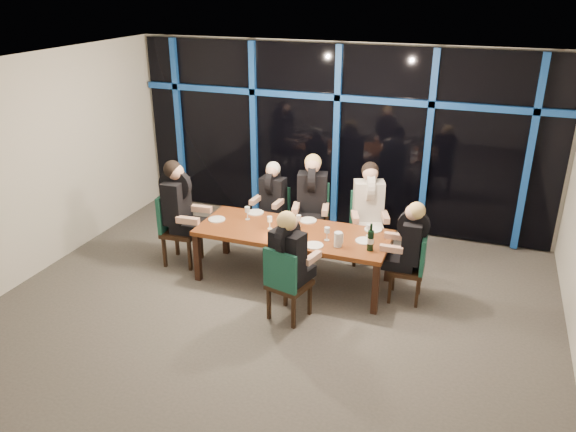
{
  "coord_description": "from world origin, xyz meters",
  "views": [
    {
      "loc": [
        2.29,
        -5.68,
        3.89
      ],
      "look_at": [
        0.0,
        0.6,
        1.05
      ],
      "focal_mm": 35.0,
      "sensor_mm": 36.0,
      "label": 1
    }
  ],
  "objects": [
    {
      "name": "room",
      "position": [
        0.0,
        0.0,
        2.02
      ],
      "size": [
        7.04,
        7.0,
        3.02
      ],
      "color": "#59554F",
      "rests_on": "ground"
    },
    {
      "name": "window_wall",
      "position": [
        0.01,
        2.93,
        1.55
      ],
      "size": [
        6.86,
        0.43,
        2.94
      ],
      "color": "black",
      "rests_on": "ground"
    },
    {
      "name": "dining_table",
      "position": [
        0.0,
        0.8,
        0.68
      ],
      "size": [
        2.6,
        1.0,
        0.75
      ],
      "color": "brown",
      "rests_on": "ground"
    },
    {
      "name": "chair_far_left",
      "position": [
        -0.68,
        1.85,
        0.51
      ],
      "size": [
        0.45,
        0.45,
        0.92
      ],
      "rotation": [
        0.0,
        0.0,
        -0.07
      ],
      "color": "black",
      "rests_on": "ground"
    },
    {
      "name": "chair_far_mid",
      "position": [
        -0.06,
        1.83,
        0.58
      ],
      "size": [
        0.58,
        0.58,
        1.05
      ],
      "rotation": [
        0.0,
        0.0,
        0.21
      ],
      "color": "black",
      "rests_on": "ground"
    },
    {
      "name": "chair_far_right",
      "position": [
        0.79,
        1.82,
        0.58
      ],
      "size": [
        0.61,
        0.61,
        1.03
      ],
      "rotation": [
        0.0,
        0.0,
        0.34
      ],
      "color": "black",
      "rests_on": "ground"
    },
    {
      "name": "chair_end_left",
      "position": [
        -1.79,
        0.74,
        0.6
      ],
      "size": [
        0.53,
        0.53,
        1.07
      ],
      "rotation": [
        0.0,
        0.0,
        1.65
      ],
      "color": "black",
      "rests_on": "ground"
    },
    {
      "name": "chair_end_right",
      "position": [
        1.62,
        0.84,
        0.52
      ],
      "size": [
        0.45,
        0.45,
        0.93
      ],
      "rotation": [
        0.0,
        0.0,
        4.76
      ],
      "color": "black",
      "rests_on": "ground"
    },
    {
      "name": "chair_near_mid",
      "position": [
        0.25,
        -0.16,
        0.55
      ],
      "size": [
        0.55,
        0.55,
        0.98
      ],
      "rotation": [
        0.0,
        0.0,
        2.9
      ],
      "color": "black",
      "rests_on": "ground"
    },
    {
      "name": "diner_far_left",
      "position": [
        -0.69,
        1.77,
        0.88
      ],
      "size": [
        0.47,
        0.59,
        0.89
      ],
      "rotation": [
        0.0,
        0.0,
        -0.07
      ],
      "color": "black",
      "rests_on": "ground"
    },
    {
      "name": "diner_far_mid",
      "position": [
        -0.04,
        1.75,
        1.0
      ],
      "size": [
        0.58,
        0.7,
        1.02
      ],
      "rotation": [
        0.0,
        0.0,
        0.21
      ],
      "color": "black",
      "rests_on": "ground"
    },
    {
      "name": "diner_far_right",
      "position": [
        0.82,
        1.74,
        0.98
      ],
      "size": [
        0.62,
        0.7,
        1.0
      ],
      "rotation": [
        0.0,
        0.0,
        0.34
      ],
      "color": "silver",
      "rests_on": "ground"
    },
    {
      "name": "diner_end_left",
      "position": [
        -1.7,
        0.75,
        1.02
      ],
      "size": [
        0.68,
        0.55,
        1.04
      ],
      "rotation": [
        0.0,
        0.0,
        1.65
      ],
      "color": "black",
      "rests_on": "ground"
    },
    {
      "name": "diner_end_right",
      "position": [
        1.54,
        0.84,
        0.89
      ],
      "size": [
        0.59,
        0.47,
        0.91
      ],
      "rotation": [
        0.0,
        0.0,
        4.76
      ],
      "color": "black",
      "rests_on": "ground"
    },
    {
      "name": "diner_near_mid",
      "position": [
        0.27,
        -0.08,
        0.93
      ],
      "size": [
        0.56,
        0.66,
        0.95
      ],
      "rotation": [
        0.0,
        0.0,
        2.9
      ],
      "color": "black",
      "rests_on": "ground"
    },
    {
      "name": "plate_far_left",
      "position": [
        -0.73,
        1.21,
        0.76
      ],
      "size": [
        0.24,
        0.24,
        0.01
      ],
      "primitive_type": "cylinder",
      "color": "white",
      "rests_on": "dining_table"
    },
    {
      "name": "plate_far_mid",
      "position": [
        0.08,
        1.2,
        0.76
      ],
      "size": [
        0.24,
        0.24,
        0.01
      ],
      "primitive_type": "cylinder",
      "color": "white",
      "rests_on": "dining_table"
    },
    {
      "name": "plate_far_right",
      "position": [
        1.01,
        1.2,
        0.76
      ],
      "size": [
        0.24,
        0.24,
        0.01
      ],
      "primitive_type": "cylinder",
      "color": "white",
      "rests_on": "dining_table"
    },
    {
      "name": "plate_end_left",
      "position": [
        -1.14,
        0.79,
        0.76
      ],
      "size": [
        0.24,
        0.24,
        0.01
      ],
      "primitive_type": "cylinder",
      "color": "white",
      "rests_on": "dining_table"
    },
    {
      "name": "plate_end_right",
      "position": [
        0.98,
        0.81,
        0.76
      ],
      "size": [
        0.24,
        0.24,
        0.01
      ],
      "primitive_type": "cylinder",
      "color": "white",
      "rests_on": "dining_table"
    },
    {
      "name": "plate_near_mid",
      "position": [
        0.4,
        0.46,
        0.76
      ],
      "size": [
        0.24,
        0.24,
        0.01
      ],
      "primitive_type": "cylinder",
      "color": "white",
      "rests_on": "dining_table"
    },
    {
      "name": "wine_bottle",
      "position": [
        1.1,
        0.59,
        0.89
      ],
      "size": [
        0.08,
        0.08,
        0.36
      ],
      "rotation": [
        0.0,
        0.0,
        -0.36
      ],
      "color": "black",
      "rests_on": "dining_table"
    },
    {
      "name": "water_pitcher",
      "position": [
        0.69,
        0.56,
        0.85
      ],
      "size": [
        0.12,
        0.11,
        0.19
      ],
      "rotation": [
        0.0,
        0.0,
        0.32
      ],
      "color": "silver",
      "rests_on": "dining_table"
    },
    {
      "name": "tea_light",
      "position": [
        -0.17,
        0.54,
        0.77
      ],
      "size": [
        0.05,
        0.05,
        0.03
      ],
      "primitive_type": "cylinder",
      "color": "#FFA94C",
      "rests_on": "dining_table"
    },
    {
      "name": "wine_glass_a",
      "position": [
        -0.32,
        0.76,
        0.88
      ],
      "size": [
        0.07,
        0.07,
        0.18
      ],
      "color": "silver",
      "rests_on": "dining_table"
    },
    {
      "name": "wine_glass_b",
      "position": [
        0.02,
        0.96,
        0.87
      ],
      "size": [
        0.07,
        0.07,
        0.17
      ],
      "color": "silver",
      "rests_on": "dining_table"
    },
    {
      "name": "wine_glass_c",
      "position": [
        0.51,
        0.68,
        0.88
      ],
      "size": [
        0.07,
        0.07,
        0.18
      ],
      "color": "silver",
      "rests_on": "dining_table"
    },
    {
      "name": "wine_glass_d",
      "position": [
        -0.74,
        0.96,
        0.89
      ],
      "size": [
        0.07,
        0.07,
        0.19
      ],
      "color": "silver",
      "rests_on": "dining_table"
    },
    {
      "name": "wine_glass_e",
      "position": [
        0.98,
        1.0,
        0.87
      ],
      "size": [
        0.06,
        0.06,
        0.16
      ],
      "color": "silver",
      "rests_on": "dining_table"
    }
  ]
}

